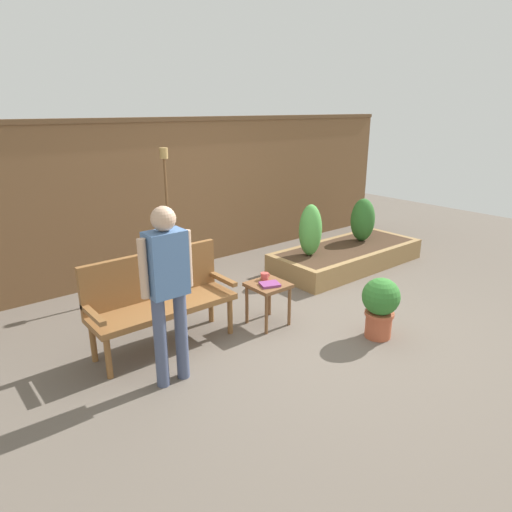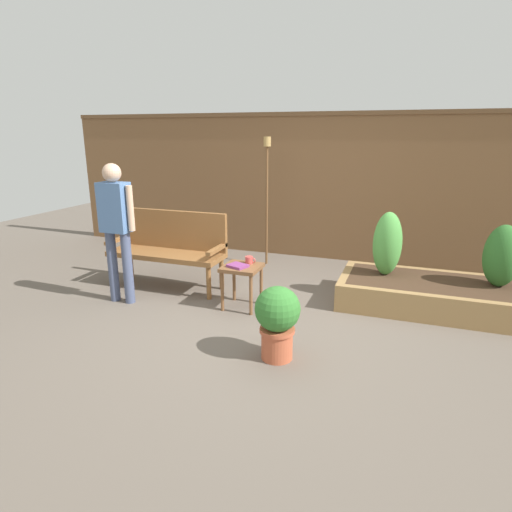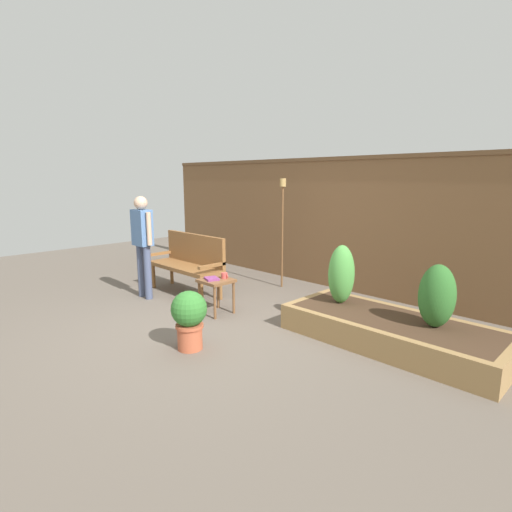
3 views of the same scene
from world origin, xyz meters
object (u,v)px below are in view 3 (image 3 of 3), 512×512
(book_on_table, at_px, (212,279))
(shrub_far_corner, at_px, (437,296))
(garden_bench, at_px, (190,259))
(side_table, at_px, (216,285))
(tiki_torch, at_px, (283,214))
(person_by_bench, at_px, (143,238))
(shrub_near_bench, at_px, (341,274))
(potted_boxwood, at_px, (189,316))
(cup_on_table, at_px, (225,276))

(book_on_table, distance_m, shrub_far_corner, 2.77)
(garden_bench, bearing_deg, side_table, -18.19)
(side_table, bearing_deg, shrub_far_corner, 16.88)
(side_table, xyz_separation_m, tiki_torch, (-0.27, 1.66, 0.84))
(side_table, height_order, person_by_bench, person_by_bench)
(shrub_near_bench, height_order, shrub_far_corner, shrub_near_bench)
(book_on_table, xyz_separation_m, tiki_torch, (-0.25, 1.71, 0.74))
(side_table, xyz_separation_m, shrub_far_corner, (2.61, 0.79, 0.23))
(tiki_torch, height_order, person_by_bench, tiki_torch)
(person_by_bench, bearing_deg, tiki_torch, 61.11)
(side_table, distance_m, shrub_far_corner, 2.73)
(potted_boxwood, height_order, shrub_far_corner, shrub_far_corner)
(potted_boxwood, bearing_deg, book_on_table, 129.02)
(book_on_table, bearing_deg, garden_bench, 178.61)
(tiki_torch, distance_m, person_by_bench, 2.26)
(garden_bench, height_order, person_by_bench, person_by_bench)
(cup_on_table, xyz_separation_m, person_by_bench, (-1.40, -0.42, 0.41))
(book_on_table, xyz_separation_m, person_by_bench, (-1.33, -0.25, 0.44))
(potted_boxwood, relative_size, shrub_near_bench, 0.89)
(garden_bench, height_order, book_on_table, garden_bench)
(garden_bench, xyz_separation_m, potted_boxwood, (1.81, -1.32, -0.17))
(shrub_near_bench, bearing_deg, person_by_bench, -158.66)
(potted_boxwood, distance_m, shrub_near_bench, 1.92)
(cup_on_table, relative_size, person_by_bench, 0.08)
(shrub_near_bench, bearing_deg, shrub_far_corner, 0.00)
(person_by_bench, bearing_deg, shrub_near_bench, 21.34)
(garden_bench, height_order, tiki_torch, tiki_torch)
(potted_boxwood, xyz_separation_m, shrub_near_bench, (0.76, 1.74, 0.29))
(potted_boxwood, distance_m, person_by_bench, 2.22)
(book_on_table, relative_size, shrub_near_bench, 0.28)
(side_table, xyz_separation_m, shrub_near_bench, (1.45, 0.79, 0.27))
(book_on_table, height_order, potted_boxwood, potted_boxwood)
(cup_on_table, distance_m, book_on_table, 0.18)
(book_on_table, height_order, shrub_far_corner, shrub_far_corner)
(shrub_far_corner, height_order, person_by_bench, person_by_bench)
(garden_bench, distance_m, side_table, 1.18)
(cup_on_table, bearing_deg, side_table, -111.70)
(potted_boxwood, height_order, shrub_near_bench, shrub_near_bench)
(cup_on_table, distance_m, tiki_torch, 1.73)
(garden_bench, distance_m, person_by_bench, 0.81)
(garden_bench, bearing_deg, book_on_table, -21.24)
(shrub_near_bench, height_order, person_by_bench, person_by_bench)
(side_table, height_order, potted_boxwood, potted_boxwood)
(garden_bench, height_order, shrub_far_corner, shrub_far_corner)
(cup_on_table, height_order, tiki_torch, tiki_torch)
(person_by_bench, bearing_deg, cup_on_table, 16.61)
(tiki_torch, bearing_deg, person_by_bench, -118.89)
(cup_on_table, distance_m, shrub_near_bench, 1.57)
(garden_bench, height_order, cup_on_table, garden_bench)
(garden_bench, xyz_separation_m, person_by_bench, (-0.25, -0.67, 0.39))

